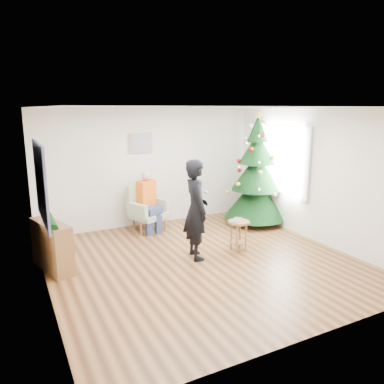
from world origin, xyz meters
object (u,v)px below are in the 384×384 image
christmas_tree (256,174)px  console (52,246)px  armchair (147,214)px  standing_man (196,210)px  stool (238,236)px

christmas_tree → console: christmas_tree is taller
armchair → standing_man: bearing=-105.9°
stool → armchair: 2.21m
stool → armchair: size_ratio=0.59×
christmas_tree → standing_man: (-2.17, -1.21, -0.27)m
armchair → stool: bearing=-84.5°
armchair → standing_man: standing_man is taller
christmas_tree → console: 4.58m
christmas_tree → armchair: bearing=165.4°
stool → christmas_tree: bearing=44.6°
christmas_tree → console: (-4.48, -0.60, -0.74)m
christmas_tree → console: bearing=-172.4°
armchair → standing_man: size_ratio=0.56×
christmas_tree → stool: (-1.34, -1.32, -0.84)m
stool → standing_man: size_ratio=0.33×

